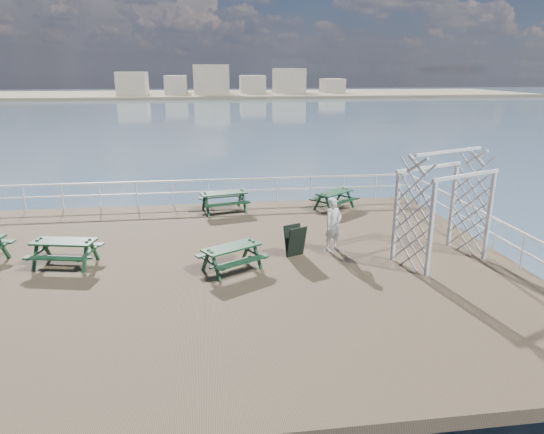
{
  "coord_description": "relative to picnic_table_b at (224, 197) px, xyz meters",
  "views": [
    {
      "loc": [
        0.02,
        -13.24,
        5.52
      ],
      "look_at": [
        1.95,
        1.07,
        1.1
      ],
      "focal_mm": 32.0,
      "sensor_mm": 36.0,
      "label": 1
    }
  ],
  "objects": [
    {
      "name": "picnic_table_e",
      "position": [
        -0.01,
        -6.07,
        -0.05
      ],
      "size": [
        2.11,
        1.99,
        0.81
      ],
      "rotation": [
        0.0,
        0.0,
        0.52
      ],
      "color": "#123218",
      "rests_on": "ground"
    },
    {
      "name": "sandwich_board",
      "position": [
        1.97,
        -5.24,
        -0.09
      ],
      "size": [
        0.72,
        0.64,
        0.98
      ],
      "rotation": [
        0.0,
        0.0,
        0.39
      ],
      "color": "black",
      "rests_on": "ground"
    },
    {
      "name": "picnic_table_b",
      "position": [
        0.0,
        0.0,
        0.0
      ],
      "size": [
        2.11,
        1.84,
        0.89
      ],
      "rotation": [
        0.0,
        0.0,
        0.22
      ],
      "color": "#123218",
      "rests_on": "ground"
    },
    {
      "name": "picnic_table_d",
      "position": [
        -4.83,
        -5.07,
        -0.02
      ],
      "size": [
        2.04,
        1.78,
        0.86
      ],
      "rotation": [
        0.0,
        0.0,
        -0.21
      ],
      "color": "#123218",
      "rests_on": "ground"
    },
    {
      "name": "railing",
      "position": [
        -0.69,
        -3.17,
        0.3
      ],
      "size": [
        17.77,
        13.76,
        1.1
      ],
      "color": "white",
      "rests_on": "ground"
    },
    {
      "name": "trellis_arbor",
      "position": [
        6.22,
        -6.1,
        0.91
      ],
      "size": [
        3.02,
        2.35,
        3.32
      ],
      "rotation": [
        0.0,
        0.0,
        0.4
      ],
      "color": "white",
      "rests_on": "ground"
    },
    {
      "name": "person",
      "position": [
        3.24,
        -4.92,
        0.28
      ],
      "size": [
        0.74,
        0.63,
        1.7
      ],
      "primitive_type": "imported",
      "rotation": [
        0.0,
        0.0,
        0.44
      ],
      "color": "white",
      "rests_on": "ground"
    },
    {
      "name": "ground",
      "position": [
        -0.62,
        -5.73,
        -0.72
      ],
      "size": [
        18.0,
        14.0,
        0.3
      ],
      "primitive_type": "cube",
      "color": "brown",
      "rests_on": "ground"
    },
    {
      "name": "picnic_table_c",
      "position": [
        4.51,
        -0.25,
        -0.05
      ],
      "size": [
        2.15,
        2.08,
        0.81
      ],
      "rotation": [
        0.0,
        0.0,
        0.64
      ],
      "color": "#123218",
      "rests_on": "ground"
    },
    {
      "name": "sea_backdrop",
      "position": [
        11.92,
        128.33,
        -1.07
      ],
      "size": [
        300.0,
        300.0,
        9.2
      ],
      "color": "#445C73",
      "rests_on": "ground"
    }
  ]
}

